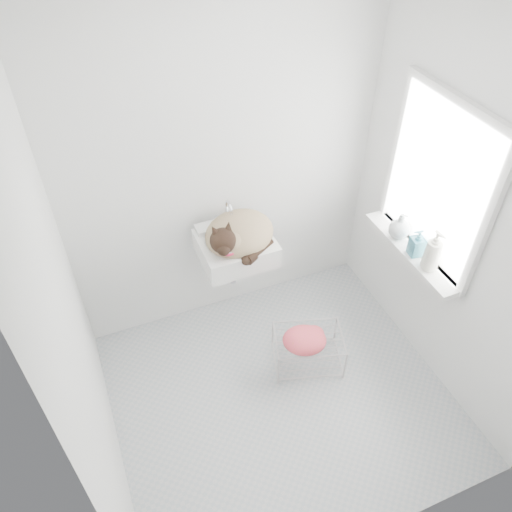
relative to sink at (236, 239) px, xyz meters
name	(u,v)px	position (x,y,z in m)	size (l,w,h in m)	color
floor	(281,396)	(0.03, -0.74, -0.85)	(2.20, 2.00, 0.02)	#A1AAAF
ceiling	(304,9)	(0.03, -0.74, 1.65)	(2.20, 2.00, 0.02)	white
back_wall	(224,168)	(0.03, 0.26, 0.40)	(2.20, 0.02, 2.50)	white
right_wall	(459,215)	(1.13, -0.74, 0.40)	(0.02, 2.00, 2.50)	white
left_wall	(73,326)	(-1.07, -0.74, 0.40)	(0.02, 2.00, 2.50)	white
window_glass	(439,183)	(1.11, -0.54, 0.50)	(0.01, 0.80, 1.00)	white
window_frame	(437,184)	(1.10, -0.54, 0.50)	(0.04, 0.90, 1.10)	white
windowsill	(411,251)	(1.04, -0.54, -0.02)	(0.16, 0.88, 0.04)	white
sink	(236,239)	(0.00, 0.00, 0.00)	(0.50, 0.43, 0.20)	white
faucet	(226,208)	(0.00, 0.18, 0.14)	(0.18, 0.13, 0.18)	silver
cat	(238,236)	(0.01, -0.02, 0.04)	(0.55, 0.50, 0.32)	tan
wire_rack	(308,349)	(0.32, -0.55, -0.70)	(0.47, 0.33, 0.28)	beige
towel	(304,343)	(0.26, -0.60, -0.54)	(0.30, 0.21, 0.12)	#CA6023
bottle_a	(428,268)	(1.03, -0.73, 0.00)	(0.09, 0.09, 0.25)	white
bottle_b	(414,254)	(1.03, -0.59, 0.00)	(0.09, 0.09, 0.19)	teal
bottle_c	(397,236)	(1.03, -0.39, 0.00)	(0.14, 0.14, 0.18)	silver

